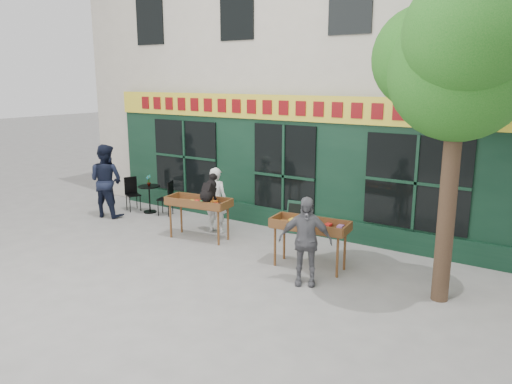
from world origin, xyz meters
TOP-DOWN VIEW (x-y plane):
  - ground at (0.00, 0.00)m, footprint 80.00×80.00m
  - building at (0.00, 5.97)m, footprint 14.00×7.26m
  - street_tree at (4.34, 0.36)m, footprint 3.05×2.90m
  - book_cart_center at (-1.25, 0.56)m, footprint 1.57×0.82m
  - dog at (-0.90, 0.51)m, footprint 0.42×0.64m
  - woman at (-1.25, 1.21)m, footprint 0.63×0.46m
  - book_cart_right at (1.77, 0.36)m, footprint 1.56×0.77m
  - man_right at (2.07, -0.39)m, footprint 1.04×0.78m
  - bistro_table at (-3.92, 1.58)m, footprint 0.60×0.60m
  - bistro_chair_left at (-4.55, 1.52)m, footprint 0.48×0.48m
  - bistro_chair_right at (-3.28, 1.67)m, footprint 0.47×0.47m
  - potted_plant at (-3.92, 1.58)m, footprint 0.18×0.14m
  - man_left at (-4.60, 0.68)m, footprint 1.09×0.92m
  - chalkboard at (0.46, 2.19)m, footprint 0.58×0.27m

SIDE VIEW (x-z plane):
  - ground at x=0.00m, z-range 0.00..0.00m
  - chalkboard at x=0.46m, z-range 0.01..0.79m
  - bistro_table at x=-3.92m, z-range 0.16..0.92m
  - bistro_chair_left at x=-4.55m, z-range 0.08..1.03m
  - bistro_chair_right at x=-3.28m, z-range 0.08..1.03m
  - woman at x=-1.25m, z-range 0.00..1.60m
  - man_right at x=2.07m, z-range 0.00..1.64m
  - book_cart_center at x=-1.25m, z-range 0.33..1.32m
  - book_cart_right at x=1.77m, z-range 0.33..1.32m
  - potted_plant at x=-3.92m, z-range 0.77..1.08m
  - man_left at x=-4.60m, z-range 0.00..1.98m
  - dog at x=-0.90m, z-range 0.99..1.59m
  - street_tree at x=4.34m, z-range 1.31..6.91m
  - building at x=0.00m, z-range -0.03..9.97m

